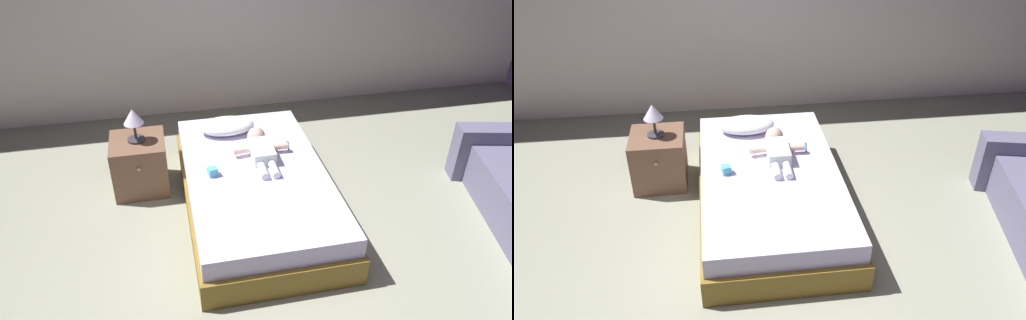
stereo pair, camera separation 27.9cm
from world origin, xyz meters
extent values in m
plane|color=gray|center=(0.00, 0.00, 0.00)|extent=(8.00, 8.00, 0.00)
cube|color=brown|center=(0.19, 0.99, 0.11)|extent=(1.18, 2.05, 0.23)
cube|color=silver|center=(0.19, 0.99, 0.31)|extent=(1.13, 1.97, 0.17)
ellipsoid|color=white|center=(0.06, 1.66, 0.46)|extent=(0.51, 0.30, 0.14)
cube|color=white|center=(0.28, 1.18, 0.45)|extent=(0.19, 0.32, 0.11)
sphere|color=beige|center=(0.28, 1.41, 0.47)|extent=(0.16, 0.16, 0.16)
cylinder|color=beige|center=(0.12, 1.23, 0.45)|extent=(0.16, 0.08, 0.06)
cylinder|color=beige|center=(0.45, 1.23, 0.45)|extent=(0.15, 0.06, 0.06)
cylinder|color=white|center=(0.24, 0.93, 0.43)|extent=(0.06, 0.20, 0.06)
cylinder|color=white|center=(0.33, 0.93, 0.43)|extent=(0.06, 0.20, 0.06)
cube|color=#2F87DE|center=(0.55, 1.31, 0.40)|extent=(0.03, 0.13, 0.01)
cube|color=white|center=(0.56, 1.37, 0.41)|extent=(0.02, 0.03, 0.01)
cube|color=brown|center=(-0.75, 1.52, 0.24)|extent=(0.47, 0.47, 0.49)
sphere|color=tan|center=(-0.75, 1.27, 0.35)|extent=(0.03, 0.03, 0.03)
cylinder|color=#333338|center=(-0.75, 1.52, 0.50)|extent=(0.15, 0.15, 0.02)
cylinder|color=#333338|center=(-0.75, 1.52, 0.58)|extent=(0.02, 0.02, 0.15)
cone|color=silver|center=(-0.75, 1.52, 0.72)|extent=(0.17, 0.17, 0.13)
cube|color=#50AED9|center=(-0.16, 0.99, 0.43)|extent=(0.08, 0.08, 0.07)
camera|label=1|loc=(-0.50, -2.26, 2.63)|focal=34.26mm
camera|label=2|loc=(-0.22, -2.31, 2.63)|focal=34.26mm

